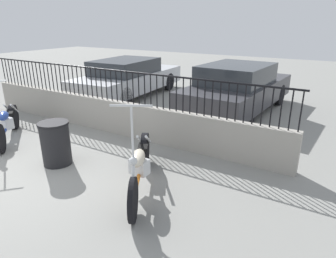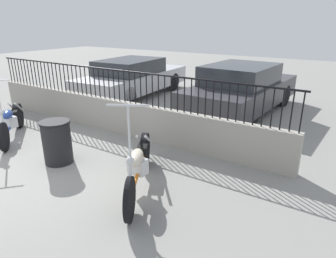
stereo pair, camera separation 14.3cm
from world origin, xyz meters
The scene contains 8 objects.
ground_plane centered at (0.00, 0.00, 0.00)m, with size 40.00×40.00×0.00m, color gray.
low_wall centered at (0.00, 2.53, 0.38)m, with size 8.24×0.18×0.77m.
fence_railing centered at (0.00, 2.53, 1.23)m, with size 8.24×0.04×0.71m.
motorcycle_orange centered at (2.06, 0.89, 0.39)m, with size 1.23×2.01×1.53m.
motorcycle_blue centered at (-1.68, 1.04, 0.37)m, with size 1.64×1.49×1.41m.
trash_bin centered at (0.30, 0.72, 0.40)m, with size 0.53×0.53×0.80m.
car_silver centered at (-1.87, 5.58, 0.65)m, with size 2.01×4.68×1.27m.
car_dark_grey centered at (1.95, 5.69, 0.68)m, with size 2.05×4.47×1.36m.
Camera 2 is at (4.73, -2.40, 2.47)m, focal length 32.00 mm.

